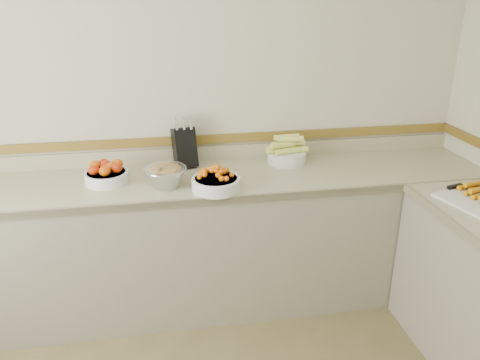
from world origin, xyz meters
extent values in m
plane|color=#BEB99D|center=(0.00, 2.00, 1.30)|extent=(4.00, 0.00, 4.00)
cube|color=tan|center=(0.00, 1.68, 0.88)|extent=(4.00, 0.65, 0.04)
cube|color=gray|center=(0.00, 1.68, 0.43)|extent=(4.00, 0.63, 0.86)
cube|color=#7C7053|center=(0.00, 1.36, 0.88)|extent=(4.00, 0.02, 0.04)
cube|color=tan|center=(0.00, 1.99, 0.95)|extent=(4.00, 0.02, 0.10)
cube|color=brown|center=(0.00, 1.99, 1.05)|extent=(4.00, 0.02, 0.06)
cube|color=black|center=(0.08, 1.90, 1.03)|extent=(0.17, 0.19, 0.28)
cylinder|color=silver|center=(0.03, 1.87, 1.19)|extent=(0.02, 0.04, 0.07)
cylinder|color=silver|center=(0.08, 1.87, 1.19)|extent=(0.02, 0.04, 0.07)
cylinder|color=silver|center=(0.12, 1.87, 1.19)|extent=(0.02, 0.04, 0.07)
cylinder|color=silver|center=(0.03, 1.90, 1.19)|extent=(0.02, 0.04, 0.07)
cylinder|color=silver|center=(0.08, 1.90, 1.19)|extent=(0.02, 0.04, 0.07)
cylinder|color=silver|center=(0.12, 1.90, 1.19)|extent=(0.02, 0.04, 0.07)
cylinder|color=silver|center=(0.03, 1.93, 1.19)|extent=(0.02, 0.04, 0.07)
cylinder|color=silver|center=(0.08, 1.93, 1.19)|extent=(0.02, 0.04, 0.07)
cylinder|color=silver|center=(0.12, 1.93, 1.19)|extent=(0.02, 0.04, 0.07)
cylinder|color=silver|center=(-0.41, 1.69, 0.93)|extent=(0.26, 0.26, 0.07)
torus|color=silver|center=(-0.41, 1.69, 0.96)|extent=(0.26, 0.26, 0.01)
cylinder|color=white|center=(-0.41, 1.69, 0.96)|extent=(0.23, 0.23, 0.01)
ellipsoid|color=#B32507|center=(-0.47, 1.66, 1.00)|extent=(0.07, 0.07, 0.06)
ellipsoid|color=#C34B07|center=(-0.41, 1.63, 1.00)|extent=(0.07, 0.07, 0.06)
ellipsoid|color=#B32507|center=(-0.34, 1.67, 1.00)|extent=(0.07, 0.07, 0.06)
ellipsoid|color=#C34B07|center=(-0.47, 1.73, 1.00)|extent=(0.07, 0.07, 0.06)
ellipsoid|color=#B32507|center=(-0.41, 1.70, 1.00)|extent=(0.07, 0.07, 0.06)
ellipsoid|color=#C34B07|center=(-0.34, 1.74, 1.00)|extent=(0.07, 0.07, 0.06)
ellipsoid|color=#B32507|center=(-0.42, 1.76, 1.00)|extent=(0.07, 0.07, 0.06)
ellipsoid|color=#C34B07|center=(-0.38, 1.69, 1.00)|extent=(0.07, 0.07, 0.06)
ellipsoid|color=#B32507|center=(-0.41, 1.73, 1.00)|extent=(0.07, 0.07, 0.06)
cylinder|color=silver|center=(0.23, 1.47, 0.94)|extent=(0.28, 0.28, 0.07)
torus|color=silver|center=(0.23, 1.47, 0.97)|extent=(0.29, 0.29, 0.01)
cylinder|color=white|center=(0.23, 1.47, 0.97)|extent=(0.25, 0.25, 0.01)
sphere|color=#CA5A07|center=(0.17, 1.50, 1.00)|extent=(0.03, 0.03, 0.03)
sphere|color=#CA5A07|center=(0.20, 1.46, 1.02)|extent=(0.03, 0.03, 0.03)
sphere|color=#CA5A07|center=(0.24, 1.44, 1.02)|extent=(0.03, 0.03, 0.03)
sphere|color=#CA5A07|center=(0.25, 1.46, 1.02)|extent=(0.03, 0.03, 0.03)
sphere|color=#CA5A07|center=(0.28, 1.50, 1.01)|extent=(0.03, 0.03, 0.03)
sphere|color=#CA5A07|center=(0.28, 1.46, 1.02)|extent=(0.03, 0.03, 0.03)
sphere|color=#CA5A07|center=(0.23, 1.47, 1.04)|extent=(0.03, 0.03, 0.03)
sphere|color=#CA5A07|center=(0.24, 1.46, 1.03)|extent=(0.03, 0.03, 0.03)
sphere|color=#CA5A07|center=(0.16, 1.53, 1.00)|extent=(0.03, 0.03, 0.03)
sphere|color=#CA5A07|center=(0.26, 1.44, 1.01)|extent=(0.03, 0.03, 0.03)
sphere|color=#CA5A07|center=(0.21, 1.43, 1.01)|extent=(0.03, 0.03, 0.03)
sphere|color=#CA5A07|center=(0.23, 1.47, 1.03)|extent=(0.03, 0.03, 0.03)
sphere|color=#CA5A07|center=(0.23, 1.47, 1.04)|extent=(0.03, 0.03, 0.03)
sphere|color=#CA5A07|center=(0.19, 1.42, 1.01)|extent=(0.03, 0.03, 0.03)
sphere|color=#CA5A07|center=(0.21, 1.47, 1.03)|extent=(0.03, 0.03, 0.03)
sphere|color=#CA5A07|center=(0.31, 1.51, 1.00)|extent=(0.03, 0.03, 0.03)
sphere|color=#CA5A07|center=(0.18, 1.50, 1.01)|extent=(0.03, 0.03, 0.03)
sphere|color=#CA5A07|center=(0.27, 1.49, 1.02)|extent=(0.03, 0.03, 0.03)
sphere|color=#CA5A07|center=(0.23, 1.41, 1.00)|extent=(0.03, 0.03, 0.03)
sphere|color=#CA5A07|center=(0.23, 1.47, 1.02)|extent=(0.03, 0.03, 0.03)
sphere|color=#CA5A07|center=(0.16, 1.45, 1.01)|extent=(0.03, 0.03, 0.03)
sphere|color=#CA5A07|center=(0.23, 1.44, 1.03)|extent=(0.03, 0.03, 0.03)
sphere|color=#CA5A07|center=(0.29, 1.50, 1.01)|extent=(0.03, 0.03, 0.03)
sphere|color=#CA5A07|center=(0.23, 1.47, 1.03)|extent=(0.03, 0.03, 0.03)
sphere|color=#CA5A07|center=(0.26, 1.48, 1.02)|extent=(0.03, 0.03, 0.03)
sphere|color=#CA5A07|center=(0.24, 1.56, 1.00)|extent=(0.03, 0.03, 0.03)
sphere|color=#CA5A07|center=(0.19, 1.43, 1.00)|extent=(0.03, 0.03, 0.03)
sphere|color=#CA5A07|center=(0.16, 1.40, 1.00)|extent=(0.03, 0.03, 0.03)
sphere|color=#CA5A07|center=(0.24, 1.46, 1.04)|extent=(0.03, 0.03, 0.03)
sphere|color=#CA5A07|center=(0.26, 1.40, 1.00)|extent=(0.03, 0.03, 0.03)
sphere|color=#CA5A07|center=(0.20, 1.50, 1.02)|extent=(0.03, 0.03, 0.03)
sphere|color=#CA5A07|center=(0.23, 1.48, 1.04)|extent=(0.03, 0.03, 0.03)
sphere|color=#CA5A07|center=(0.17, 1.55, 1.00)|extent=(0.03, 0.03, 0.03)
sphere|color=#CA5A07|center=(0.15, 1.53, 0.99)|extent=(0.03, 0.03, 0.03)
sphere|color=#CA5A07|center=(0.18, 1.47, 1.02)|extent=(0.03, 0.03, 0.03)
sphere|color=#CA5A07|center=(0.32, 1.45, 1.00)|extent=(0.03, 0.03, 0.03)
sphere|color=#CA5A07|center=(0.22, 1.49, 1.03)|extent=(0.03, 0.03, 0.03)
sphere|color=#CA5A07|center=(0.28, 1.53, 1.00)|extent=(0.03, 0.03, 0.03)
sphere|color=#CA5A07|center=(0.17, 1.42, 1.00)|extent=(0.03, 0.03, 0.03)
sphere|color=#CA5A07|center=(0.16, 1.41, 1.00)|extent=(0.03, 0.03, 0.03)
sphere|color=#CA5A07|center=(0.25, 1.39, 1.00)|extent=(0.03, 0.03, 0.03)
sphere|color=#CA5A07|center=(0.23, 1.46, 1.03)|extent=(0.03, 0.03, 0.03)
cylinder|color=silver|center=(0.75, 1.85, 0.94)|extent=(0.26, 0.26, 0.08)
torus|color=silver|center=(0.75, 1.85, 0.97)|extent=(0.26, 0.26, 0.01)
cylinder|color=#CDD659|center=(0.70, 1.83, 1.00)|extent=(0.18, 0.05, 0.04)
cylinder|color=#CDD659|center=(0.75, 1.81, 1.00)|extent=(0.18, 0.07, 0.04)
cylinder|color=#CDD659|center=(0.81, 1.84, 1.00)|extent=(0.17, 0.05, 0.04)
cylinder|color=#CDD659|center=(0.71, 1.88, 1.00)|extent=(0.18, 0.06, 0.04)
cylinder|color=#CDD659|center=(0.78, 1.89, 1.00)|extent=(0.18, 0.06, 0.04)
cylinder|color=#CDD659|center=(0.74, 1.85, 1.03)|extent=(0.18, 0.07, 0.04)
cylinder|color=#CDD659|center=(0.79, 1.86, 1.03)|extent=(0.17, 0.05, 0.04)
cylinder|color=#CDD659|center=(0.76, 1.87, 1.07)|extent=(0.17, 0.05, 0.04)
cylinder|color=#CDD659|center=(0.72, 1.82, 1.03)|extent=(0.18, 0.08, 0.04)
cylinder|color=#CDD659|center=(0.77, 1.83, 1.07)|extent=(0.18, 0.06, 0.04)
cylinder|color=#B2B2BA|center=(-0.06, 1.57, 0.96)|extent=(0.25, 0.25, 0.12)
torus|color=#B2B2BA|center=(-0.06, 1.57, 1.01)|extent=(0.25, 0.25, 0.01)
ellipsoid|color=#A71913|center=(-0.06, 1.57, 1.00)|extent=(0.21, 0.21, 0.07)
cube|color=#A71913|center=(-0.07, 1.57, 1.02)|extent=(0.02, 0.02, 0.02)
cube|color=#6EAB53|center=(-0.03, 1.62, 1.02)|extent=(0.02, 0.02, 0.02)
cube|color=#A71913|center=(0.01, 1.57, 1.03)|extent=(0.02, 0.02, 0.02)
cube|color=#6EAB53|center=(-0.06, 1.57, 1.02)|extent=(0.02, 0.02, 0.02)
cube|color=#A71913|center=(-0.05, 1.55, 1.02)|extent=(0.02, 0.02, 0.02)
cube|color=#6EAB53|center=(0.00, 1.51, 1.02)|extent=(0.02, 0.02, 0.02)
cube|color=#A71913|center=(-0.04, 1.59, 1.03)|extent=(0.02, 0.02, 0.02)
cube|color=#6EAB53|center=(-0.02, 1.62, 1.03)|extent=(0.02, 0.02, 0.02)
cube|color=#A71913|center=(0.01, 1.54, 1.02)|extent=(0.02, 0.02, 0.02)
cube|color=#6EAB53|center=(-0.11, 1.53, 1.02)|extent=(0.02, 0.02, 0.02)
cube|color=#A71913|center=(-0.06, 1.57, 1.03)|extent=(0.02, 0.02, 0.02)
cube|color=#6EAB53|center=(-0.06, 1.57, 1.02)|extent=(0.02, 0.02, 0.02)
cube|color=#A71913|center=(-0.10, 1.50, 1.03)|extent=(0.02, 0.02, 0.02)
cube|color=#6EAB53|center=(-0.08, 1.52, 1.04)|extent=(0.02, 0.02, 0.02)
cone|color=#CA7A07|center=(1.70, 1.15, 0.93)|extent=(0.19, 0.08, 0.03)
cone|color=#CA7A07|center=(1.70, 1.18, 0.95)|extent=(0.19, 0.08, 0.03)
cone|color=#CA7A07|center=(1.70, 1.21, 0.93)|extent=(0.19, 0.08, 0.03)
cone|color=#CA7A07|center=(1.70, 1.24, 0.93)|extent=(0.19, 0.08, 0.03)
cube|color=silver|center=(1.74, 1.22, 0.92)|extent=(0.20, 0.09, 0.00)
cube|color=black|center=(1.59, 1.22, 0.93)|extent=(0.11, 0.05, 0.02)
camera|label=1|loc=(-0.07, -1.03, 1.98)|focal=35.00mm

